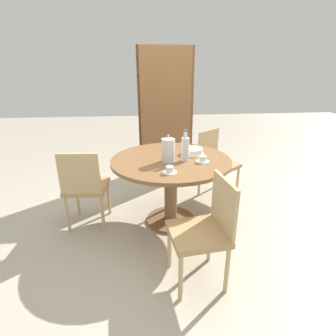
% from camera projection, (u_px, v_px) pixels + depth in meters
% --- Properties ---
extents(ground_plane, '(14.00, 14.00, 0.00)m').
position_uv_depth(ground_plane, '(171.00, 220.00, 2.98)').
color(ground_plane, '#B2A893').
extents(dining_table, '(1.24, 1.24, 0.74)m').
position_uv_depth(dining_table, '(171.00, 173.00, 2.77)').
color(dining_table, brown).
rests_on(dining_table, ground_plane).
extents(chair_a, '(0.59, 0.59, 0.87)m').
position_uv_depth(chair_a, '(216.00, 161.00, 3.43)').
color(chair_a, tan).
rests_on(chair_a, ground_plane).
extents(chair_b, '(0.45, 0.45, 0.87)m').
position_uv_depth(chair_b, '(85.00, 186.00, 2.72)').
color(chair_b, tan).
rests_on(chair_b, ground_plane).
extents(chair_c, '(0.47, 0.47, 0.87)m').
position_uv_depth(chair_c, '(205.00, 228.00, 2.00)').
color(chair_c, tan).
rests_on(chair_c, ground_plane).
extents(bookshelf, '(0.81, 0.28, 1.92)m').
position_uv_depth(bookshelf, '(165.00, 116.00, 3.97)').
color(bookshelf, brown).
rests_on(bookshelf, ground_plane).
extents(coffee_pot, '(0.13, 0.13, 0.27)m').
position_uv_depth(coffee_pot, '(168.00, 149.00, 2.59)').
color(coffee_pot, silver).
rests_on(coffee_pot, dining_table).
extents(water_bottle, '(0.08, 0.08, 0.32)m').
position_uv_depth(water_bottle, '(185.00, 148.00, 2.60)').
color(water_bottle, silver).
rests_on(water_bottle, dining_table).
extents(cake_main, '(0.25, 0.25, 0.07)m').
position_uv_depth(cake_main, '(192.00, 151.00, 2.84)').
color(cake_main, white).
rests_on(cake_main, dining_table).
extents(cup_a, '(0.13, 0.13, 0.06)m').
position_uv_depth(cup_a, '(203.00, 159.00, 2.61)').
color(cup_a, white).
rests_on(cup_a, dining_table).
extents(cup_b, '(0.13, 0.13, 0.06)m').
position_uv_depth(cup_b, '(170.00, 170.00, 2.34)').
color(cup_b, white).
rests_on(cup_b, dining_table).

